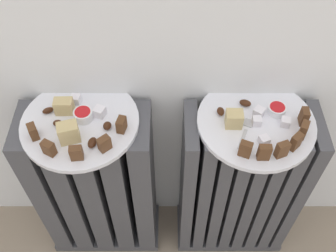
{
  "coord_description": "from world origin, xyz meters",
  "views": [
    {
      "loc": [
        0.0,
        -0.32,
        1.33
      ],
      "look_at": [
        0.0,
        0.28,
        0.59
      ],
      "focal_mm": 42.25,
      "sensor_mm": 36.0,
      "label": 1
    }
  ],
  "objects": [
    {
      "name": "dark_cake_slice_left_1",
      "position": [
        -0.26,
        0.19,
        0.63
      ],
      "size": [
        0.03,
        0.03,
        0.04
      ],
      "primitive_type": "cube",
      "rotation": [
        0.0,
        0.0,
        -0.51
      ],
      "color": "#56351E",
      "rests_on": "plate_left"
    },
    {
      "name": "medjool_date_right_1",
      "position": [
        0.13,
        0.3,
        0.62
      ],
      "size": [
        0.02,
        0.03,
        0.02
      ],
      "primitive_type": "ellipsoid",
      "rotation": [
        0.0,
        0.0,
        1.74
      ],
      "color": "#3D1E0F",
      "rests_on": "plate_right"
    },
    {
      "name": "marble_cake_slice_left_0",
      "position": [
        -0.25,
        0.31,
        0.63
      ],
      "size": [
        0.04,
        0.03,
        0.04
      ],
      "primitive_type": "cube",
      "rotation": [
        0.0,
        0.0,
        0.02
      ],
      "color": "tan",
      "rests_on": "plate_left"
    },
    {
      "name": "dark_cake_slice_right_3",
      "position": [
        0.28,
        0.2,
        0.63
      ],
      "size": [
        0.03,
        0.03,
        0.04
      ],
      "primitive_type": "cube",
      "rotation": [
        0.0,
        0.0,
        0.75
      ],
      "color": "#56351E",
      "rests_on": "plate_right"
    },
    {
      "name": "medjool_date_left_3",
      "position": [
        -0.17,
        0.21,
        0.62
      ],
      "size": [
        0.02,
        0.03,
        0.01
      ],
      "primitive_type": "ellipsoid",
      "rotation": [
        0.0,
        0.0,
        1.38
      ],
      "color": "#3D1E0F",
      "rests_on": "plate_left"
    },
    {
      "name": "plate_right",
      "position": [
        0.21,
        0.28,
        0.6
      ],
      "size": [
        0.28,
        0.28,
        0.01
      ],
      "primitive_type": "cylinder",
      "color": "white",
      "rests_on": "radiator_right"
    },
    {
      "name": "dark_cake_slice_right_4",
      "position": [
        0.31,
        0.24,
        0.63
      ],
      "size": [
        0.03,
        0.03,
        0.04
      ],
      "primitive_type": "cube",
      "rotation": [
        0.0,
        0.0,
        1.14
      ],
      "color": "#56351E",
      "rests_on": "plate_right"
    },
    {
      "name": "dark_cake_slice_left_4",
      "position": [
        -0.11,
        0.25,
        0.63
      ],
      "size": [
        0.02,
        0.03,
        0.04
      ],
      "primitive_type": "cube",
      "rotation": [
        0.0,
        0.0,
        1.32
      ],
      "color": "#56351E",
      "rests_on": "plate_left"
    },
    {
      "name": "radiator_left",
      "position": [
        -0.21,
        0.28,
        0.3
      ],
      "size": [
        0.35,
        0.16,
        0.6
      ],
      "color": "#47474C",
      "rests_on": "ground_plane"
    },
    {
      "name": "dark_cake_slice_left_2",
      "position": [
        -0.2,
        0.17,
        0.63
      ],
      "size": [
        0.03,
        0.02,
        0.04
      ],
      "primitive_type": "cube",
      "rotation": [
        0.0,
        0.0,
        0.1
      ],
      "color": "#56351E",
      "rests_on": "plate_left"
    },
    {
      "name": "dark_cake_slice_right_5",
      "position": [
        0.32,
        0.27,
        0.63
      ],
      "size": [
        0.02,
        0.03,
        0.04
      ],
      "primitive_type": "cube",
      "rotation": [
        0.0,
        0.0,
        1.52
      ],
      "color": "#56351E",
      "rests_on": "plate_right"
    },
    {
      "name": "dark_cake_slice_right_2",
      "position": [
        0.25,
        0.18,
        0.63
      ],
      "size": [
        0.03,
        0.02,
        0.04
      ],
      "primitive_type": "cube",
      "rotation": [
        0.0,
        0.0,
        0.37
      ],
      "color": "#56351E",
      "rests_on": "plate_right"
    },
    {
      "name": "turkish_delight_left_1",
      "position": [
        -0.16,
        0.3,
        0.62
      ],
      "size": [
        0.03,
        0.03,
        0.02
      ],
      "primitive_type": "cube",
      "rotation": [
        0.0,
        0.0,
        1.17
      ],
      "color": "white",
      "rests_on": "plate_left"
    },
    {
      "name": "turkish_delight_left_0",
      "position": [
        -0.23,
        0.34,
        0.62
      ],
      "size": [
        0.02,
        0.02,
        0.02
      ],
      "primitive_type": "cube",
      "rotation": [
        0.0,
        0.0,
        1.45
      ],
      "color": "white",
      "rests_on": "plate_left"
    },
    {
      "name": "dark_cake_slice_right_1",
      "position": [
        0.21,
        0.17,
        0.63
      ],
      "size": [
        0.03,
        0.02,
        0.04
      ],
      "primitive_type": "cube",
      "rotation": [
        0.0,
        0.0,
        -0.02
      ],
      "color": "#56351E",
      "rests_on": "plate_right"
    },
    {
      "name": "turkish_delight_right_2",
      "position": [
        0.22,
        0.3,
        0.62
      ],
      "size": [
        0.03,
        0.03,
        0.02
      ],
      "primitive_type": "cube",
      "rotation": [
        0.0,
        0.0,
        0.92
      ],
      "color": "white",
      "rests_on": "plate_right"
    },
    {
      "name": "jam_bowl_left",
      "position": [
        -0.2,
        0.29,
        0.62
      ],
      "size": [
        0.05,
        0.05,
        0.02
      ],
      "color": "white",
      "rests_on": "plate_left"
    },
    {
      "name": "jam_bowl_right",
      "position": [
        0.26,
        0.31,
        0.62
      ],
      "size": [
        0.04,
        0.04,
        0.02
      ],
      "color": "white",
      "rests_on": "plate_right"
    },
    {
      "name": "radiator_right",
      "position": [
        0.21,
        0.28,
        0.3
      ],
      "size": [
        0.35,
        0.16,
        0.6
      ],
      "color": "#47474C",
      "rests_on": "ground_plane"
    },
    {
      "name": "turkish_delight_right_1",
      "position": [
        0.22,
        0.21,
        0.62
      ],
      "size": [
        0.03,
        0.03,
        0.02
      ],
      "primitive_type": "cube",
      "rotation": [
        0.0,
        0.0,
        0.38
      ],
      "color": "white",
      "rests_on": "plate_right"
    },
    {
      "name": "fork",
      "position": [
        0.18,
        0.25,
        0.61
      ],
      "size": [
        0.05,
        0.09,
        0.0
      ],
      "color": "#B7B7BC",
      "rests_on": "plate_right"
    },
    {
      "name": "medjool_date_right_0",
      "position": [
        0.19,
        0.33,
        0.62
      ],
      "size": [
        0.03,
        0.03,
        0.02
      ],
      "primitive_type": "ellipsoid",
      "rotation": [
        0.0,
        0.0,
        2.8
      ],
      "color": "#3D1E0F",
      "rests_on": "plate_right"
    },
    {
      "name": "plate_left",
      "position": [
        -0.21,
        0.28,
        0.6
      ],
      "size": [
        0.28,
        0.28,
        0.01
      ],
      "primitive_type": "cylinder",
      "color": "white",
      "rests_on": "radiator_left"
    },
    {
      "name": "turkish_delight_right_0",
      "position": [
        0.27,
        0.27,
        0.62
      ],
      "size": [
        0.02,
        0.02,
        0.02
      ],
      "primitive_type": "cube",
      "rotation": [
        0.0,
        0.0,
        1.32
      ],
      "color": "white",
      "rests_on": "plate_right"
    },
    {
      "name": "marble_cake_slice_right_0",
      "position": [
        0.15,
        0.27,
        0.63
      ],
      "size": [
        0.04,
        0.03,
        0.04
      ],
      "primitive_type": "cube",
      "rotation": [
        0.0,
        0.0,
        -0.02
      ],
      "color": "tan",
      "rests_on": "plate_right"
    },
    {
      "name": "turkish_delight_right_3",
      "position": [
        0.21,
        0.27,
        0.62
      ],
      "size": [
        0.02,
        0.02,
        0.02
      ],
      "primitive_type": "cube",
      "rotation": [
        0.0,
        0.0,
        0.01
      ],
      "color": "white",
      "rests_on": "plate_right"
    },
    {
      "name": "dark_cake_slice_right_0",
      "position": [
        0.17,
        0.18,
        0.63
      ],
      "size": [
        0.03,
        0.03,
        0.04
      ],
      "primitive_type": "cube",
      "rotation": [
        0.0,
        0.0,
        -0.4
      ],
      "color": "#56351E",
      "rests_on": "plate_right"
    },
    {
      "name": "marble_cake_slice_left_1",
      "position": [
        -0.22,
        0.23,
        0.64
      ],
      "size": [
        0.05,
        0.04,
        0.05
      ],
      "primitive_type": "cube",
      "rotation": [
        0.0,
        0.0,
        0.27
      ],
      "color": "tan",
      "rests_on": "plate_left"
    },
    {
      "name": "medjool_date_left_1",
      "position": [
        -0.26,
        0.27,
        0.62
      ],
      "size": [
        0.02,
        0.02,
        0.02
      ],
      "primitive_type": "ellipsoid",
      "rotation": [
        0.0,
        0.0,
        0.08
      ],
      "color": "#3D1E0F",
      "rests_on": "plate_left"
    },
    {
      "name": "medjool_date_left_0",
      "position": [
        -0.29,
        0.31,
        0.62
      ],
      "size": [
        0.03,
        0.03,
        0.01
      ],
      "primitive_type": "ellipsoid",
      "rotation": [
        0.0,
        0.0,
        0.49
      ],
      "color": "#3D1E0F",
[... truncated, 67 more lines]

